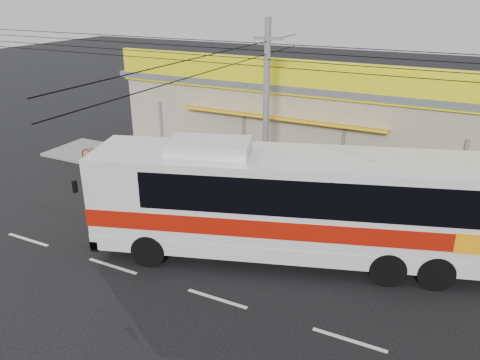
% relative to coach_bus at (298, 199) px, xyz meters
% --- Properties ---
extents(ground, '(120.00, 120.00, 0.00)m').
position_rel_coach_bus_xyz_m(ground, '(-1.27, -0.81, -2.18)').
color(ground, black).
rests_on(ground, ground).
extents(sidewalk, '(30.00, 3.20, 0.15)m').
position_rel_coach_bus_xyz_m(sidewalk, '(-1.27, 5.19, -2.11)').
color(sidewalk, gray).
rests_on(sidewalk, ground).
extents(lane_markings, '(50.00, 0.12, 0.01)m').
position_rel_coach_bus_xyz_m(lane_markings, '(-1.27, -3.31, -2.18)').
color(lane_markings, silver).
rests_on(lane_markings, ground).
extents(storefront_building, '(22.60, 9.20, 5.70)m').
position_rel_coach_bus_xyz_m(storefront_building, '(-1.28, 10.73, 0.12)').
color(storefront_building, '#A29682').
rests_on(storefront_building, ground).
extents(coach_bus, '(13.44, 6.74, 4.08)m').
position_rel_coach_bus_xyz_m(coach_bus, '(0.00, 0.00, 0.00)').
color(coach_bus, silver).
rests_on(coach_bus, ground).
extents(motorbike_red, '(2.09, 0.86, 1.08)m').
position_rel_coach_bus_xyz_m(motorbike_red, '(-12.34, 3.89, -1.49)').
color(motorbike_red, maroon).
rests_on(motorbike_red, sidewalk).
extents(motorbike_dark, '(1.81, 0.58, 1.07)m').
position_rel_coach_bus_xyz_m(motorbike_dark, '(-9.28, 4.08, -1.50)').
color(motorbike_dark, black).
rests_on(motorbike_dark, sidewalk).
extents(utility_pole, '(34.00, 14.00, 7.65)m').
position_rel_coach_bus_xyz_m(utility_pole, '(-2.66, 3.39, 4.13)').
color(utility_pole, slate).
rests_on(utility_pole, ground).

